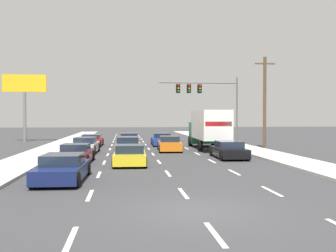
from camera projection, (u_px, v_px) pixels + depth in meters
ground_plane at (147, 147)px, 36.34m from camera, size 140.00×140.00×0.00m
sidewalk_right at (250, 150)px, 32.33m from camera, size 2.87×80.00×0.14m
sidewalk_left at (45, 152)px, 30.42m from camera, size 2.87×80.00×0.14m
lane_markings at (149, 149)px, 34.05m from camera, size 6.94×62.00×0.01m
car_red at (92, 141)px, 37.13m from camera, size 2.04×4.70×1.14m
car_silver at (86, 146)px, 29.98m from camera, size 1.98×4.18×1.25m
car_maroon at (76, 154)px, 23.50m from camera, size 2.04×4.11×1.18m
car_navy at (63, 169)px, 16.90m from camera, size 2.08×4.62×1.19m
car_gray at (129, 140)px, 36.53m from camera, size 1.96×4.51×1.30m
car_tan at (128, 146)px, 29.03m from camera, size 2.03×4.42×1.33m
car_yellow at (130, 156)px, 22.54m from camera, size 2.02×4.06×1.20m
car_blue at (161, 140)px, 37.93m from camera, size 1.99×4.41×1.24m
car_orange at (169, 144)px, 31.75m from camera, size 2.03×4.37×1.24m
box_truck at (208, 127)px, 33.54m from camera, size 2.69×8.52×3.38m
car_black at (229, 150)px, 26.20m from camera, size 1.98×4.27×1.18m
traffic_signal_mast at (202, 93)px, 42.29m from camera, size 8.80×0.69×7.23m
utility_pole_mid at (265, 101)px, 34.30m from camera, size 1.80×0.28×8.18m
roadside_billboard at (24, 92)px, 43.84m from camera, size 4.91×0.36×7.67m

